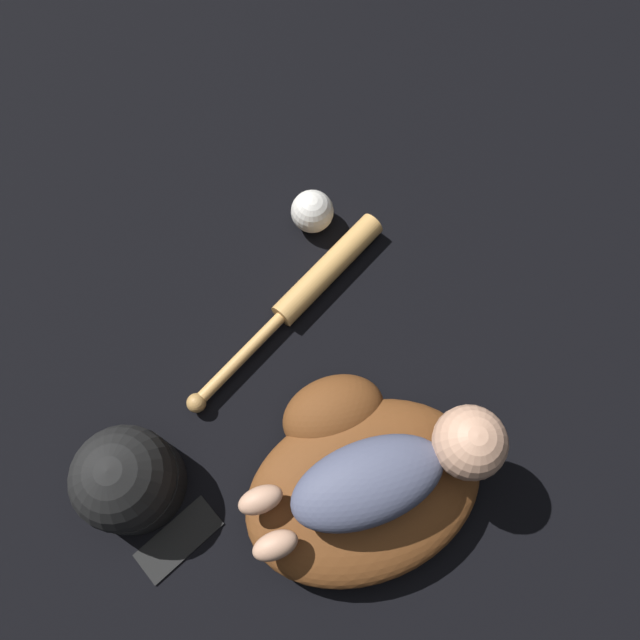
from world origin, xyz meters
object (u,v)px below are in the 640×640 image
baseball (312,212)px  baby_figure (398,471)px  baseball_cap (127,480)px  baseball_bat (310,287)px  baseball_glove (359,476)px

baseball → baby_figure: bearing=-79.6°
baseball_cap → baseball_bat: bearing=46.9°
baseball_glove → baseball_bat: 0.33m
baseball_glove → baseball: baseball_glove is taller
baseball_bat → baseball: bearing=84.8°
baby_figure → baseball_bat: bearing=106.6°
baseball_glove → baseball_bat: baseball_glove is taller
baseball_glove → baby_figure: size_ratio=1.11×
baby_figure → baseball_cap: bearing=176.5°
baseball_bat → baseball: (0.01, 0.14, 0.02)m
baby_figure → baseball_cap: baby_figure is taller
baseball_cap → baby_figure: bearing=-3.5°
baseball_cap → baseball_glove: bearing=-2.8°
baseball_bat → baseball_glove: bearing=-80.9°
baseball_glove → baseball: bearing=94.8°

